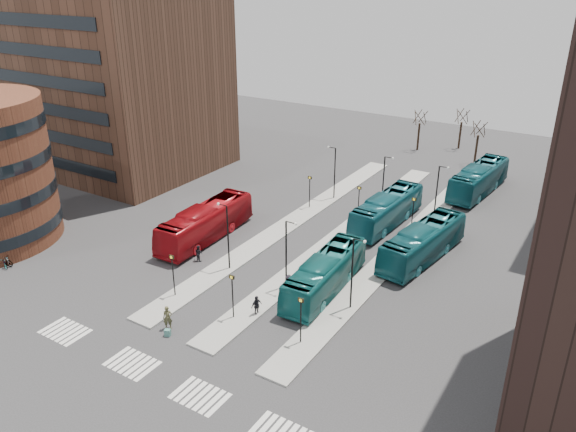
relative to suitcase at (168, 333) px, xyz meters
The scene contains 21 objects.
ground 7.74m from the suitcase, 81.51° to the right, with size 160.00×160.00×0.00m, color #2C2C2E.
island_left 22.53m from the suitcase, 97.29° to the left, with size 2.50×45.00×0.15m, color gray.
island_mid 22.57m from the suitcase, 82.00° to the left, with size 2.50×45.00×0.15m, color gray.
island_right 24.15m from the suitcase, 67.76° to the left, with size 2.50×45.00×0.15m, color gray.
suitcase is the anchor object (origin of this frame).
red_bus 16.34m from the suitcase, 119.65° to the left, with size 2.93×12.50×3.48m, color maroon.
teal_bus_a 13.55m from the suitcase, 60.16° to the left, with size 2.67×11.41×3.18m, color #135F5F.
teal_bus_b 27.50m from the suitcase, 77.88° to the left, with size 2.83×12.10×3.37m, color #145A67.
teal_bus_c 24.42m from the suitcase, 61.52° to the left, with size 2.84×12.12×3.38m, color #12555E.
teal_bus_d 42.74m from the suitcase, 74.42° to the left, with size 2.97×12.70×3.54m, color #135763.
traveller 1.14m from the suitcase, 129.14° to the left, with size 0.69×0.45×1.89m, color #47462B.
commuter_a 11.70m from the suitcase, 119.09° to the left, with size 0.74×0.58×1.53m, color black.
commuter_b 6.96m from the suitcase, 54.74° to the left, with size 1.00×0.42×1.71m, color black.
commuter_c 10.87m from the suitcase, 67.18° to the left, with size 0.99×0.57×1.53m, color black.
bicycle_mid 19.86m from the suitcase, behind, with size 0.52×1.83×1.10m, color gray.
bicycle_far 19.86m from the suitcase, behind, with size 0.67×1.91×1.00m, color gray.
crosswalk_stripes 4.66m from the suitcase, 51.60° to the right, with size 22.35×2.40×0.01m.
office_block 43.45m from the suitcase, 141.29° to the left, with size 25.00×20.12×22.00m.
sign_poles 15.74m from the suitcase, 79.87° to the left, with size 12.45×22.12×3.65m.
lamp_posts 20.96m from the suitcase, 79.48° to the left, with size 14.04×20.24×6.12m.
bare_trees 55.20m from the suitcase, 86.04° to the left, with size 10.97×8.14×5.90m.
Camera 1 is at (24.45, -16.59, 24.58)m, focal length 35.00 mm.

